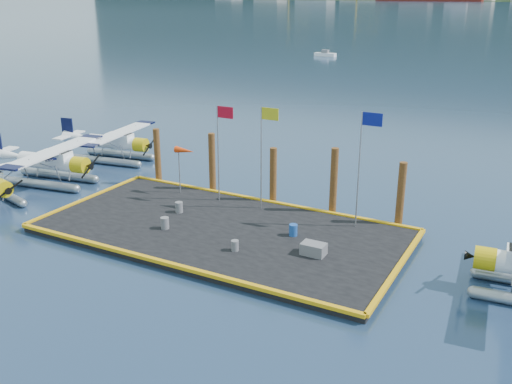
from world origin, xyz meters
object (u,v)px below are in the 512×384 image
seaplane_c (116,144)px  drum_1 (235,246)px  drum_4 (293,230)px  flagpole_yellow (264,143)px  flagpole_blue (363,153)px  windsock (185,152)px  seaplane_b (52,164)px  piling_1 (212,165)px  piling_3 (334,183)px  drum_0 (179,207)px  piling_2 (273,177)px  crate (313,249)px  piling_0 (158,157)px  drum_3 (165,223)px  piling_4 (401,197)px  flagpole_red (221,139)px

seaplane_c → drum_1: (17.20, -10.64, -0.72)m
drum_4 → flagpole_yellow: size_ratio=0.10×
seaplane_c → flagpole_blue: flagpole_blue is taller
flagpole_yellow → windsock: flagpole_yellow is taller
seaplane_b → piling_1: (11.08, 3.47, 0.64)m
seaplane_c → piling_3: (19.53, -3.07, 0.76)m
drum_0 → piling_2: 6.16m
drum_4 → piling_1: size_ratio=0.15×
flagpole_blue → piling_2: size_ratio=1.71×
crate → piling_2: piling_2 is taller
piling_0 → piling_1: (4.50, 0.00, 0.10)m
crate → flagpole_yellow: bearing=138.9°
drum_0 → drum_1: bearing=-28.2°
seaplane_c → crate: size_ratio=7.51×
drum_1 → drum_3: 4.90m
piling_2 → seaplane_c: bearing=168.8°
drum_4 → piling_4: bearing=44.5°
seaplane_c → drum_1: size_ratio=16.49×
drum_4 → crate: drum_4 is taller
drum_0 → windsock: windsock is taller
drum_3 → piling_0: bearing=129.8°
seaplane_b → piling_3: 19.90m
drum_3 → flagpole_red: bearing=85.7°
piling_1 → drum_0: bearing=-83.4°
drum_0 → piling_3: bearing=29.8°
flagpole_yellow → windsock: 5.87m
flagpole_red → flagpole_blue: size_ratio=0.92×
crate → piling_0: 15.66m
piling_2 → flagpole_yellow: bearing=-82.8°
flagpole_yellow → piling_0: flagpole_yellow is taller
drum_0 → flagpole_blue: flagpole_blue is taller
flagpole_blue → windsock: size_ratio=2.08×
flagpole_blue → flagpole_red: bearing=180.0°
drum_0 → drum_1: (5.64, -3.02, -0.05)m
drum_0 → windsock: 4.18m
seaplane_b → drum_0: bearing=75.7°
flagpole_yellow → piling_0: 9.67m
crate → windsock: bearing=157.5°
flagpole_blue → piling_0: flagpole_blue is taller
drum_3 → piling_2: 7.76m
drum_1 → flagpole_red: (-4.46, 5.97, 3.72)m
flagpole_red → piling_4: flagpole_red is taller
seaplane_c → flagpole_blue: (21.73, -4.67, 3.29)m
crate → piling_0: bearing=157.0°
seaplane_b → drum_4: 19.09m
crate → piling_2: 8.21m
drum_3 → flagpole_blue: (9.39, 5.37, 3.96)m
flagpole_yellow → piling_2: (-0.20, 1.60, -2.61)m
piling_2 → windsock: bearing=-163.9°
drum_3 → piling_4: 13.25m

